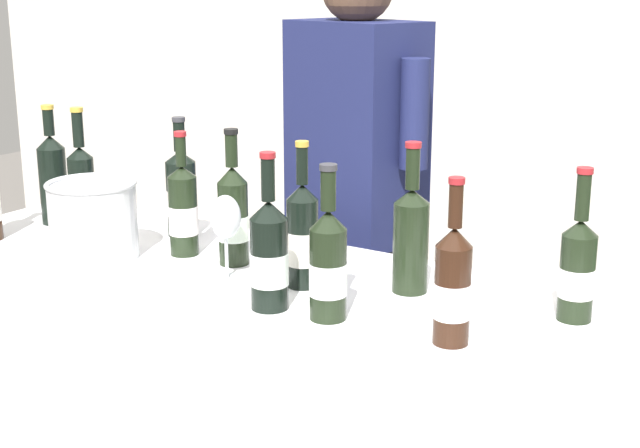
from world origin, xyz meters
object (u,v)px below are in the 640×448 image
object	(u,v)px
wine_bottle_1	(183,210)
wine_bottle_2	(53,177)
wine_bottle_0	(82,188)
wine_bottle_8	(411,236)
wine_bottle_5	(233,215)
wine_bottle_7	(328,264)
wine_glass	(226,221)
wine_bottle_10	(269,255)
wine_bottle_4	(181,193)
wine_bottle_3	(452,285)
wine_bottle_6	(302,236)
person_server	(355,249)
wine_bottle_11	(577,268)
ice_bucket	(93,219)

from	to	relation	value
wine_bottle_1	wine_bottle_2	xyz separation A→B (m)	(-0.51, 0.03, 0.02)
wine_bottle_0	wine_bottle_8	size ratio (longest dim) A/B	1.02
wine_bottle_5	wine_bottle_8	xyz separation A→B (m)	(0.46, 0.05, 0.00)
wine_bottle_7	wine_bottle_5	bearing A→B (deg)	154.00
wine_bottle_2	wine_bottle_7	world-z (taller)	wine_bottle_2
wine_bottle_8	wine_glass	xyz separation A→B (m)	(-0.40, -0.15, 0.01)
wine_bottle_10	wine_glass	world-z (taller)	wine_bottle_10
wine_bottle_7	wine_bottle_4	bearing A→B (deg)	154.44
wine_bottle_0	wine_bottle_7	distance (m)	0.94
wine_bottle_3	wine_bottle_6	distance (m)	0.44
wine_bottle_4	wine_bottle_5	bearing A→B (deg)	-24.93
wine_bottle_3	person_server	xyz separation A→B (m)	(-0.66, 0.77, -0.24)
wine_bottle_6	wine_bottle_11	size ratio (longest dim) A/B	1.05
wine_bottle_0	person_server	bearing A→B (deg)	48.94
person_server	wine_bottle_11	bearing A→B (deg)	-32.42
wine_bottle_3	wine_bottle_8	bearing A→B (deg)	132.02
wine_bottle_3	wine_bottle_10	world-z (taller)	wine_bottle_10
wine_bottle_11	ice_bucket	size ratio (longest dim) A/B	1.42
wine_bottle_1	wine_bottle_3	distance (m)	0.83
wine_bottle_10	wine_bottle_1	bearing A→B (deg)	153.84
wine_bottle_7	wine_bottle_2	bearing A→B (deg)	168.19
wine_bottle_2	wine_bottle_4	size ratio (longest dim) A/B	1.05
wine_bottle_8	wine_bottle_10	world-z (taller)	wine_bottle_8
wine_bottle_3	wine_bottle_8	world-z (taller)	wine_bottle_8
wine_bottle_10	person_server	distance (m)	0.88
wine_bottle_11	ice_bucket	world-z (taller)	wine_bottle_11
wine_bottle_2	wine_bottle_10	distance (m)	0.95
wine_bottle_1	wine_bottle_6	world-z (taller)	wine_bottle_6
wine_bottle_7	ice_bucket	xyz separation A→B (m)	(-0.72, 0.05, -0.02)
wine_bottle_7	wine_bottle_8	bearing A→B (deg)	74.70
person_server	wine_bottle_1	bearing A→B (deg)	-103.76
wine_bottle_7	wine_glass	world-z (taller)	wine_bottle_7
wine_bottle_5	ice_bucket	size ratio (longest dim) A/B	1.49
wine_bottle_1	wine_bottle_5	xyz separation A→B (m)	(0.15, 0.00, 0.01)
wine_bottle_4	wine_bottle_10	xyz separation A→B (m)	(0.53, -0.33, 0.00)
wine_bottle_5	wine_bottle_6	distance (m)	0.24
wine_bottle_1	wine_bottle_8	size ratio (longest dim) A/B	0.93
wine_bottle_4	wine_bottle_8	size ratio (longest dim) A/B	0.96
wine_bottle_6	person_server	xyz separation A→B (m)	(-0.24, 0.65, -0.24)
wine_bottle_10	wine_glass	xyz separation A→B (m)	(-0.19, 0.10, 0.02)
wine_bottle_5	wine_bottle_0	bearing A→B (deg)	179.29
wine_bottle_1	wine_bottle_7	world-z (taller)	wine_bottle_7
wine_bottle_4	wine_bottle_10	bearing A→B (deg)	-32.21
wine_bottle_4	wine_bottle_6	xyz separation A→B (m)	(0.51, -0.18, 0.00)
wine_bottle_11	person_server	size ratio (longest dim) A/B	0.18
person_server	wine_bottle_7	bearing A→B (deg)	-63.41
wine_bottle_10	person_server	xyz separation A→B (m)	(-0.26, 0.81, -0.24)
wine_bottle_3	ice_bucket	xyz separation A→B (m)	(-0.98, 0.03, -0.02)
wine_bottle_3	wine_bottle_11	bearing A→B (deg)	56.92
wine_glass	wine_bottle_0	bearing A→B (deg)	169.29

